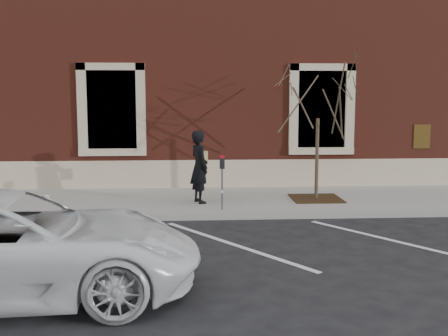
{
  "coord_description": "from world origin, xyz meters",
  "views": [
    {
      "loc": [
        -0.8,
        -12.56,
        2.86
      ],
      "look_at": [
        0.0,
        0.6,
        1.1
      ],
      "focal_mm": 45.0,
      "sensor_mm": 36.0,
      "label": 1
    }
  ],
  "objects": [
    {
      "name": "curb_near",
      "position": [
        0.0,
        -0.05,
        0.07
      ],
      "size": [
        40.0,
        0.12,
        0.15
      ],
      "primitive_type": "cube",
      "color": "#9E9E99",
      "rests_on": "ground"
    },
    {
      "name": "man",
      "position": [
        -0.57,
        1.23,
        1.05
      ],
      "size": [
        0.65,
        0.77,
        1.8
      ],
      "primitive_type": "imported",
      "rotation": [
        0.0,
        0.0,
        1.97
      ],
      "color": "black",
      "rests_on": "sidewalk_near"
    },
    {
      "name": "parking_stripes",
      "position": [
        0.0,
        -2.2,
        0.0
      ],
      "size": [
        28.0,
        4.4,
        0.01
      ],
      "primitive_type": null,
      "color": "silver",
      "rests_on": "ground"
    },
    {
      "name": "ground",
      "position": [
        0.0,
        0.0,
        0.0
      ],
      "size": [
        120.0,
        120.0,
        0.0
      ],
      "primitive_type": "plane",
      "color": "#28282B",
      "rests_on": "ground"
    },
    {
      "name": "tree_grate",
      "position": [
        2.44,
        1.51,
        0.17
      ],
      "size": [
        1.26,
        1.26,
        0.03
      ],
      "primitive_type": "cube",
      "color": "#372611",
      "rests_on": "sidewalk_near"
    },
    {
      "name": "sidewalk_near",
      "position": [
        0.0,
        1.75,
        0.07
      ],
      "size": [
        40.0,
        3.5,
        0.15
      ],
      "primitive_type": "cube",
      "color": "#A7A69D",
      "rests_on": "ground"
    },
    {
      "name": "sapling",
      "position": [
        2.44,
        1.51,
        2.8
      ],
      "size": [
        2.27,
        2.27,
        3.78
      ],
      "color": "#4E422F",
      "rests_on": "sidewalk_near"
    },
    {
      "name": "parking_meter",
      "position": [
        -0.06,
        0.34,
        1.04
      ],
      "size": [
        0.12,
        0.09,
        1.28
      ],
      "rotation": [
        0.0,
        0.0,
        -0.19
      ],
      "color": "#595B60",
      "rests_on": "sidewalk_near"
    },
    {
      "name": "white_truck",
      "position": [
        -3.38,
        -4.8,
        0.76
      ],
      "size": [
        5.64,
        2.97,
        1.51
      ],
      "primitive_type": "imported",
      "rotation": [
        0.0,
        0.0,
        1.66
      ],
      "color": "white",
      "rests_on": "ground"
    },
    {
      "name": "building_civic",
      "position": [
        0.0,
        7.74,
        4.0
      ],
      "size": [
        40.0,
        8.62,
        8.0
      ],
      "color": "maroon",
      "rests_on": "ground"
    }
  ]
}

